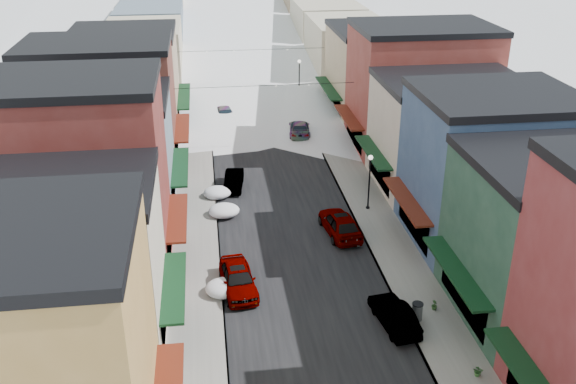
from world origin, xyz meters
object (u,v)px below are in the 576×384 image
object	(u,v)px
car_silver_sedan	(238,279)
car_dark_hatch	(234,180)
trash_can	(417,311)
streetlamp_near	(370,175)
car_green_sedan	(394,315)

from	to	relation	value
car_silver_sedan	car_dark_hatch	world-z (taller)	car_silver_sedan
car_silver_sedan	trash_can	size ratio (longest dim) A/B	4.51
trash_can	car_dark_hatch	bearing A→B (deg)	115.08
car_dark_hatch	trash_can	world-z (taller)	car_dark_hatch
car_silver_sedan	trash_can	bearing A→B (deg)	-30.94
car_silver_sedan	car_dark_hatch	size ratio (longest dim) A/B	1.19
streetlamp_near	car_green_sedan	bearing A→B (deg)	-98.32
car_green_sedan	streetlamp_near	distance (m)	14.66
trash_can	streetlamp_near	world-z (taller)	streetlamp_near
car_silver_sedan	streetlamp_near	xyz separation A→B (m)	(10.46, 9.69, 2.06)
car_green_sedan	streetlamp_near	size ratio (longest dim) A/B	0.99
car_green_sedan	trash_can	world-z (taller)	car_green_sedan
car_green_sedan	car_dark_hatch	bearing A→B (deg)	-76.38
car_dark_hatch	streetlamp_near	bearing A→B (deg)	-21.14
car_silver_sedan	streetlamp_near	world-z (taller)	streetlamp_near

